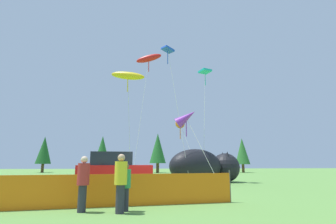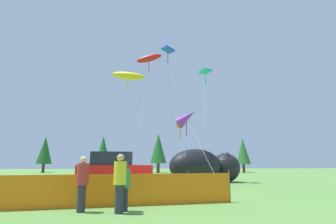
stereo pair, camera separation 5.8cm
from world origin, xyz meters
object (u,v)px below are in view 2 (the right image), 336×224
kite_teal_diamond (205,73)px  kite_yellow_hero (128,76)px  spectator_in_red_shirt (125,185)px  kite_orange_flower (180,124)px  folding_chair (183,183)px  kite_purple_delta (186,118)px  parked_car (114,173)px  inflatable_cat (204,167)px  kite_red_lizard (149,59)px  spectator_in_white_shirt (120,180)px  spectator_in_black_shirt (82,181)px  kite_blue_box (168,52)px

kite_teal_diamond → kite_yellow_hero: bearing=-164.1°
spectator_in_red_shirt → kite_orange_flower: kite_orange_flower is taller
folding_chair → kite_purple_delta: 5.68m
kite_purple_delta → parked_car: bearing=-150.2°
spectator_in_red_shirt → kite_yellow_hero: (-0.48, 10.39, 7.34)m
inflatable_cat → kite_red_lizard: kite_red_lizard is taller
parked_car → inflatable_cat: inflatable_cat is taller
kite_purple_delta → folding_chair: bearing=-103.4°
kite_yellow_hero → kite_red_lizard: bearing=61.6°
spectator_in_white_shirt → kite_purple_delta: (3.81, 8.55, 3.60)m
spectator_in_black_shirt → kite_red_lizard: (2.64, 13.58, 10.03)m
folding_chair → kite_purple_delta: bearing=-29.8°
parked_car → kite_yellow_hero: size_ratio=0.46×
kite_blue_box → parked_car: bearing=-121.9°
kite_red_lizard → kite_orange_flower: kite_red_lizard is taller
kite_red_lizard → kite_teal_diamond: kite_red_lizard is taller
folding_chair → spectator_in_red_shirt: (-2.74, -4.33, 0.31)m
kite_orange_flower → spectator_in_white_shirt: bearing=-107.7°
spectator_in_black_shirt → kite_yellow_hero: (0.92, 10.39, 7.22)m
folding_chair → inflatable_cat: 7.74m
spectator_in_black_shirt → kite_red_lizard: kite_red_lizard is taller
kite_yellow_hero → kite_blue_box: bearing=18.0°
spectator_in_red_shirt → kite_red_lizard: size_ratio=0.13×
kite_red_lizard → parked_car: bearing=-104.7°
kite_yellow_hero → kite_teal_diamond: kite_teal_diamond is taller
kite_red_lizard → kite_yellow_hero: kite_red_lizard is taller
kite_purple_delta → kite_orange_flower: bearing=86.4°
inflatable_cat → kite_red_lizard: (-4.42, 2.12, 9.80)m
spectator_in_white_shirt → kite_blue_box: bearing=76.0°
parked_car → folding_chair: (3.58, -1.28, -0.51)m
parked_car → inflatable_cat: size_ratio=0.61×
spectator_in_black_shirt → kite_orange_flower: (5.32, 12.34, 3.83)m
spectator_in_white_shirt → kite_yellow_hero: (-0.34, 10.75, 7.18)m
spectator_in_white_shirt → inflatable_cat: bearing=63.9°
spectator_in_black_shirt → spectator_in_white_shirt: size_ratio=0.96×
inflatable_cat → kite_teal_diamond: 8.19m
spectator_in_black_shirt → kite_yellow_hero: bearing=85.0°
spectator_in_red_shirt → kite_teal_diamond: 16.16m
spectator_in_black_shirt → kite_red_lizard: 17.09m
kite_teal_diamond → kite_red_lizard: bearing=165.3°
kite_red_lizard → kite_purple_delta: (2.42, -5.39, -6.40)m
kite_blue_box → kite_yellow_hero: bearing=-162.0°
spectator_in_red_shirt → spectator_in_black_shirt: bearing=-179.8°
inflatable_cat → kite_orange_flower: 4.09m
inflatable_cat → spectator_in_white_shirt: 13.18m
parked_car → kite_purple_delta: (4.51, 2.58, 3.56)m
spectator_in_red_shirt → kite_red_lizard: bearing=84.8°
spectator_in_red_shirt → kite_yellow_hero: 12.73m
inflatable_cat → kite_blue_box: 9.99m
spectator_in_white_shirt → kite_yellow_hero: bearing=91.8°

